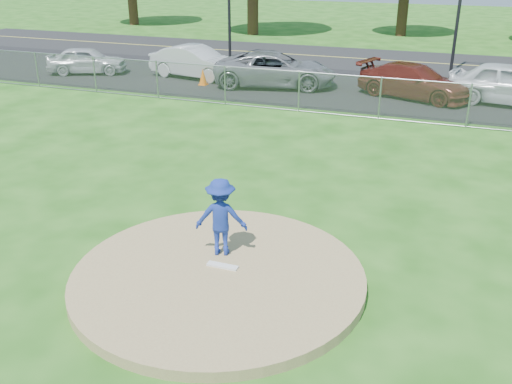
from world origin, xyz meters
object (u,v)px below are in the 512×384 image
traffic_cone (203,77)px  parked_car_darkred (414,81)px  parked_car_white (196,62)px  parked_car_gray (275,69)px  parked_car_pearl (512,84)px  parked_car_silver (87,60)px  pitcher (221,217)px

traffic_cone → parked_car_darkred: bearing=5.3°
parked_car_white → parked_car_gray: 4.12m
parked_car_pearl → parked_car_white: bearing=98.6°
parked_car_white → parked_car_darkred: 10.12m
parked_car_silver → traffic_cone: bearing=-115.7°
traffic_cone → parked_car_pearl: (12.81, 1.00, 0.45)m
pitcher → parked_car_darkred: pitcher is taller
parked_car_darkred → traffic_cone: bearing=114.8°
traffic_cone → parked_car_pearl: parked_car_pearl is taller
parked_car_silver → pitcher: bearing=-159.5°
pitcher → parked_car_white: pitcher is taller
parked_car_silver → parked_car_white: (5.42, 0.94, 0.10)m
parked_car_white → parked_car_gray: (4.09, -0.41, 0.00)m
parked_car_gray → parked_car_darkred: parked_car_gray is taller
parked_car_white → parked_car_pearl: 13.80m
traffic_cone → parked_car_silver: 6.43m
traffic_cone → parked_car_silver: bearing=176.7°
parked_car_silver → parked_car_pearl: parked_car_pearl is taller
pitcher → parked_car_darkred: size_ratio=0.33×
parked_car_silver → parked_car_darkred: (15.53, 0.49, 0.04)m
parked_car_pearl → parked_car_gray: bearing=100.5°
parked_car_silver → parked_car_darkred: bearing=-110.6°
parked_car_gray → parked_car_pearl: parked_car_pearl is taller
parked_car_gray → parked_car_pearl: bearing=-102.0°
parked_car_gray → parked_car_darkred: size_ratio=1.14×
pitcher → parked_car_gray: size_ratio=0.29×
parked_car_gray → parked_car_darkred: bearing=-103.0°
pitcher → parked_car_white: bearing=-78.3°
parked_car_darkred → parked_car_pearl: size_ratio=0.98×
parked_car_silver → parked_car_darkred: 15.54m
traffic_cone → parked_car_white: (-0.99, 1.31, 0.37)m
parked_car_gray → parked_car_silver: bearing=80.6°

